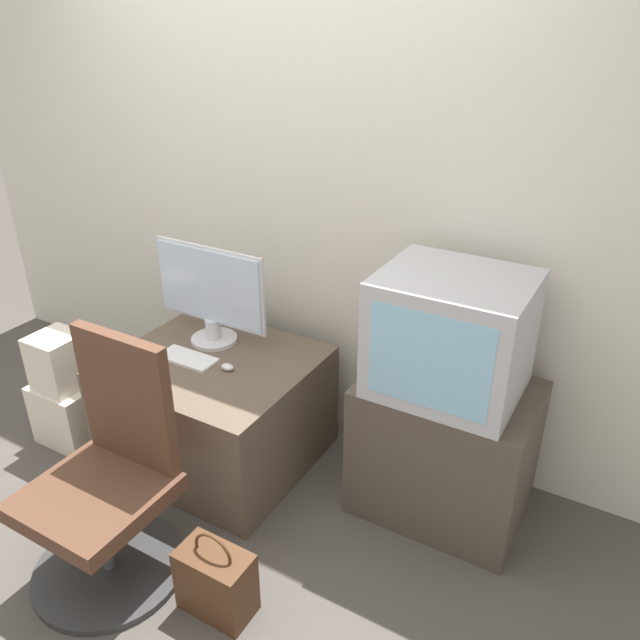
{
  "coord_description": "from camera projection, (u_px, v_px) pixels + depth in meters",
  "views": [
    {
      "loc": [
        1.62,
        -1.17,
        2.03
      ],
      "look_at": [
        0.4,
        0.94,
        0.8
      ],
      "focal_mm": 35.0,
      "sensor_mm": 36.0,
      "label": 1
    }
  ],
  "objects": [
    {
      "name": "desk",
      "position": [
        217.0,
        408.0,
        3.04
      ],
      "size": [
        0.9,
        0.81,
        0.55
      ],
      "color": "brown",
      "rests_on": "ground_plane"
    },
    {
      "name": "cardboard_box_upper",
      "position": [
        59.0,
        361.0,
        3.07
      ],
      "size": [
        0.22,
        0.23,
        0.28
      ],
      "color": "beige",
      "rests_on": "cardboard_box_lower"
    },
    {
      "name": "cardboard_box_lower",
      "position": [
        70.0,
        412.0,
        3.2
      ],
      "size": [
        0.32,
        0.25,
        0.33
      ],
      "color": "beige",
      "rests_on": "ground_plane"
    },
    {
      "name": "main_monitor",
      "position": [
        211.0,
        294.0,
        2.96
      ],
      "size": [
        0.62,
        0.23,
        0.49
      ],
      "color": "silver",
      "rests_on": "desk"
    },
    {
      "name": "mouse",
      "position": [
        227.0,
        367.0,
        2.82
      ],
      "size": [
        0.06,
        0.04,
        0.03
      ],
      "color": "silver",
      "rests_on": "desk"
    },
    {
      "name": "side_stand",
      "position": [
        444.0,
        449.0,
        2.7
      ],
      "size": [
        0.71,
        0.51,
        0.63
      ],
      "color": "#4C4238",
      "rests_on": "ground_plane"
    },
    {
      "name": "keyboard",
      "position": [
        187.0,
        358.0,
        2.91
      ],
      "size": [
        0.28,
        0.13,
        0.01
      ],
      "color": "white",
      "rests_on": "desk"
    },
    {
      "name": "office_chair",
      "position": [
        108.0,
        488.0,
        2.39
      ],
      "size": [
        0.6,
        0.6,
        0.97
      ],
      "color": "#333333",
      "rests_on": "ground_plane"
    },
    {
      "name": "wall_back",
      "position": [
        288.0,
        177.0,
        2.98
      ],
      "size": [
        4.4,
        0.05,
        2.6
      ],
      "color": "silver",
      "rests_on": "ground_plane"
    },
    {
      "name": "crt_tv",
      "position": [
        451.0,
        335.0,
        2.44
      ],
      "size": [
        0.57,
        0.49,
        0.49
      ],
      "color": "#B7B7BC",
      "rests_on": "side_stand"
    },
    {
      "name": "ground_plane",
      "position": [
        120.0,
        562.0,
        2.54
      ],
      "size": [
        12.0,
        12.0,
        0.0
      ],
      "primitive_type": "plane",
      "color": "#4C4742"
    },
    {
      "name": "handbag",
      "position": [
        216.0,
        581.0,
        2.29
      ],
      "size": [
        0.28,
        0.16,
        0.37
      ],
      "color": "#4C2D19",
      "rests_on": "ground_plane"
    }
  ]
}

